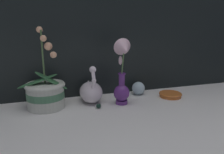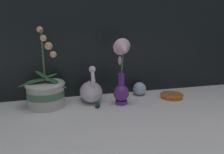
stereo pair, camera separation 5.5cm
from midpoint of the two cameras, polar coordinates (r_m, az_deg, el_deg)
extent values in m
plane|color=silver|center=(1.05, 0.65, -8.68)|extent=(2.80, 2.80, 0.00)
cylinder|color=beige|center=(1.12, -18.29, -4.62)|extent=(0.18, 0.18, 0.12)
cylinder|color=#477A56|center=(1.12, -18.31, -4.33)|extent=(0.18, 0.18, 0.03)
torus|color=beige|center=(1.11, -18.49, -2.02)|extent=(0.19, 0.19, 0.02)
cylinder|color=#4C6B3D|center=(1.08, -19.03, 4.87)|extent=(0.01, 0.01, 0.25)
ellipsoid|color=#2D6038|center=(1.09, -17.02, -0.87)|extent=(0.16, 0.09, 0.10)
ellipsoid|color=#2D6038|center=(1.10, -20.21, -1.02)|extent=(0.19, 0.07, 0.06)
sphere|color=#E5A87F|center=(1.08, -19.88, 11.56)|extent=(0.03, 0.03, 0.03)
sphere|color=#E5A87F|center=(1.06, -18.97, 9.52)|extent=(0.03, 0.03, 0.03)
sphere|color=#E5A87F|center=(1.08, -17.75, 7.65)|extent=(0.04, 0.04, 0.04)
sphere|color=#E5A87F|center=(1.06, -16.52, 5.57)|extent=(0.03, 0.03, 0.03)
ellipsoid|color=white|center=(1.15, -6.88, -3.95)|extent=(0.12, 0.16, 0.11)
cone|color=white|center=(1.21, -7.44, -2.37)|extent=(0.06, 0.08, 0.08)
cylinder|color=white|center=(1.08, -6.36, -2.10)|extent=(0.02, 0.05, 0.06)
sphere|color=white|center=(1.06, -6.23, -0.99)|extent=(0.02, 0.02, 0.02)
cylinder|color=white|center=(1.06, -6.39, 0.48)|extent=(0.02, 0.04, 0.06)
sphere|color=white|center=(1.07, -6.54, 1.92)|extent=(0.03, 0.03, 0.03)
cylinder|color=#602D7F|center=(1.13, 1.10, -6.51)|extent=(0.06, 0.06, 0.02)
ellipsoid|color=#602D7F|center=(1.12, 1.12, -4.20)|extent=(0.08, 0.08, 0.09)
cylinder|color=#602D7F|center=(1.10, 1.13, -0.74)|extent=(0.03, 0.03, 0.06)
torus|color=#602D7F|center=(1.09, 1.14, 0.85)|extent=(0.04, 0.04, 0.01)
cylinder|color=#567A47|center=(1.07, 1.35, 3.49)|extent=(0.01, 0.03, 0.11)
cone|color=beige|center=(1.04, 1.76, 7.29)|extent=(0.09, 0.09, 0.10)
ellipsoid|color=beige|center=(1.07, 0.72, 4.34)|extent=(0.02, 0.02, 0.04)
sphere|color=silver|center=(1.27, 5.67, -2.95)|extent=(0.08, 0.08, 0.08)
cylinder|color=#C66628|center=(1.27, 13.79, -4.56)|extent=(0.12, 0.12, 0.02)
torus|color=#C66628|center=(1.27, 13.80, -4.28)|extent=(0.13, 0.13, 0.01)
sphere|color=#142D23|center=(1.08, -5.03, -7.51)|extent=(0.02, 0.02, 0.02)
camera|label=1|loc=(0.03, -91.40, -0.34)|focal=35.00mm
camera|label=2|loc=(0.03, 88.60, 0.34)|focal=35.00mm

